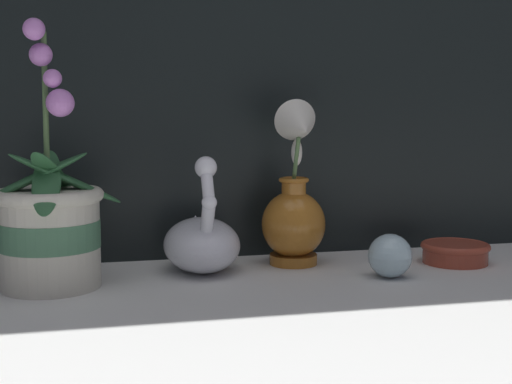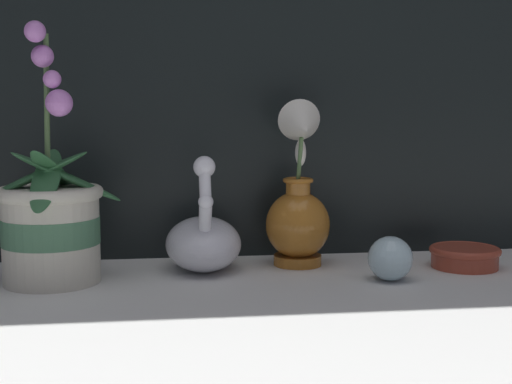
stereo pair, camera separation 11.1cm
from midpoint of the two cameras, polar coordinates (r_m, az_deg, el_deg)
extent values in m
plane|color=silver|center=(1.01, 0.19, -8.26)|extent=(2.80, 2.80, 0.00)
cylinder|color=beige|center=(1.09, -18.99, -3.60)|extent=(0.14, 0.14, 0.14)
cylinder|color=#477A56|center=(1.09, -19.00, -3.23)|extent=(0.14, 0.14, 0.04)
torus|color=beige|center=(1.08, -19.12, -0.28)|extent=(0.16, 0.16, 0.02)
cylinder|color=#4C6B3D|center=(1.08, -19.37, 6.13)|extent=(0.01, 0.04, 0.23)
ellipsoid|color=#2D6038|center=(1.08, -17.84, 0.99)|extent=(0.17, 0.06, 0.09)
ellipsoid|color=#2D6038|center=(1.10, -18.71, 1.07)|extent=(0.08, 0.16, 0.10)
ellipsoid|color=#2D6038|center=(1.08, -20.49, 0.89)|extent=(0.17, 0.05, 0.09)
ellipsoid|color=#2D6038|center=(1.06, -19.32, 0.80)|extent=(0.04, 0.16, 0.09)
sphere|color=#C67AD1|center=(1.07, -20.28, 12.14)|extent=(0.03, 0.03, 0.03)
sphere|color=#C67AD1|center=(1.08, -19.74, 10.31)|extent=(0.03, 0.03, 0.03)
sphere|color=#C67AD1|center=(1.06, -18.94, 8.60)|extent=(0.03, 0.03, 0.03)
sphere|color=#C67AD1|center=(1.05, -18.38, 6.78)|extent=(0.04, 0.04, 0.04)
ellipsoid|color=white|center=(1.15, -7.15, -4.24)|extent=(0.12, 0.16, 0.09)
cone|color=white|center=(1.20, -7.46, -3.09)|extent=(0.06, 0.07, 0.07)
cylinder|color=white|center=(1.08, -6.85, -2.18)|extent=(0.02, 0.05, 0.06)
sphere|color=white|center=(1.06, -6.77, -0.86)|extent=(0.02, 0.02, 0.02)
cylinder|color=white|center=(1.07, -6.88, 0.56)|extent=(0.02, 0.05, 0.06)
sphere|color=white|center=(1.08, -6.98, 1.96)|extent=(0.03, 0.03, 0.03)
cylinder|color=#B26B23|center=(1.20, 0.35, -5.41)|extent=(0.08, 0.08, 0.02)
ellipsoid|color=#B26B23|center=(1.19, 0.35, -2.62)|extent=(0.11, 0.11, 0.11)
cylinder|color=#B26B23|center=(1.18, 0.35, 0.38)|extent=(0.04, 0.04, 0.02)
torus|color=#B26B23|center=(1.18, 0.35, 0.96)|extent=(0.05, 0.05, 0.01)
cylinder|color=#567A47|center=(1.16, 0.51, 2.64)|extent=(0.01, 0.03, 0.07)
cone|color=white|center=(1.14, 0.78, 5.34)|extent=(0.07, 0.08, 0.08)
ellipsoid|color=white|center=(1.17, 0.56, 3.18)|extent=(0.02, 0.02, 0.04)
sphere|color=silver|center=(1.11, 7.88, -5.10)|extent=(0.07, 0.07, 0.07)
cylinder|color=#A8422D|center=(1.24, 13.20, -4.81)|extent=(0.11, 0.11, 0.03)
torus|color=#A8422D|center=(1.23, 13.21, -4.28)|extent=(0.12, 0.12, 0.01)
camera|label=1|loc=(0.06, -92.86, -0.34)|focal=50.00mm
camera|label=2|loc=(0.06, 87.14, 0.34)|focal=50.00mm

